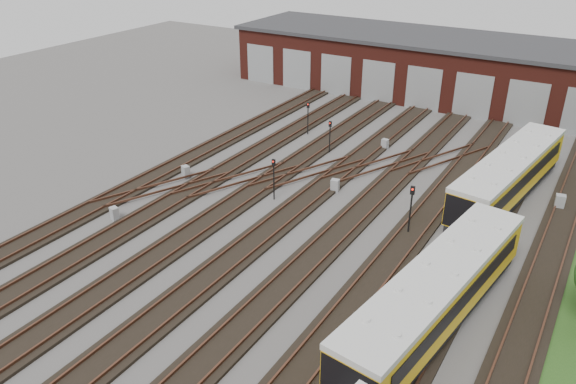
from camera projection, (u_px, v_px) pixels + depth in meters
The scene contains 13 objects.
ground at pixel (249, 280), 31.34m from camera, with size 120.00×120.00×0.00m, color #494644.
track_network at pixel (253, 273), 31.82m from camera, with size 30.40×70.00×0.33m.
maintenance_shed at pixel (461, 69), 60.39m from camera, with size 51.00×12.50×6.35m.
metro_train at pixel (436, 296), 26.92m from camera, with size 4.81×47.49×3.15m.
signal_mast_0 at pixel (274, 174), 39.25m from camera, with size 0.25×0.23×3.10m.
signal_mast_1 at pixel (308, 114), 50.93m from camera, with size 0.28×0.26×3.03m.
signal_mast_2 at pixel (330, 133), 47.09m from camera, with size 0.24×0.23×2.80m.
signal_mast_3 at pixel (411, 204), 34.86m from camera, with size 0.30×0.28×3.39m.
relay_cabinet_0 at pixel (114, 213), 37.32m from camera, with size 0.54×0.45×0.90m, color #959799.
relay_cabinet_1 at pixel (186, 172), 43.23m from camera, with size 0.57×0.47×0.95m, color #959799.
relay_cabinet_2 at pixel (335, 186), 41.01m from camera, with size 0.58×0.48×0.97m, color #959799.
relay_cabinet_3 at pixel (385, 144), 48.39m from camera, with size 0.54×0.45×0.90m, color #959799.
relay_cabinet_4 at pixel (560, 202), 38.62m from camera, with size 0.63×0.53×1.06m, color #959799.
Camera 1 is at (15.27, -20.88, 18.50)m, focal length 35.00 mm.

